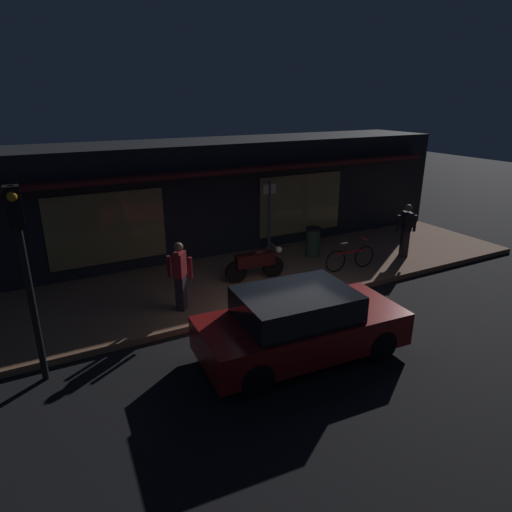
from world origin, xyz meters
TOP-DOWN VIEW (x-y plane):
  - ground_plane at (0.00, 0.00)m, footprint 60.00×60.00m
  - sidewalk_slab at (0.00, 3.00)m, footprint 18.00×4.00m
  - storefront_building at (0.00, 6.39)m, footprint 18.00×3.30m
  - motorcycle at (0.23, 2.68)m, footprint 1.70×0.55m
  - bicycle_parked at (3.01, 2.05)m, footprint 1.66×0.42m
  - person_photographer at (-2.20, 1.89)m, footprint 0.53×0.45m
  - person_bystander at (5.29, 2.18)m, footprint 0.59×0.44m
  - sign_post at (1.51, 4.19)m, footprint 0.44×0.09m
  - trash_bin at (2.74, 3.56)m, footprint 0.48×0.48m
  - traffic_light_pole at (-5.29, 0.62)m, footprint 0.24×0.33m
  - parked_car_near at (-0.71, -0.92)m, footprint 4.20×2.02m

SIDE VIEW (x-z plane):
  - ground_plane at x=0.00m, z-range 0.00..0.00m
  - sidewalk_slab at x=0.00m, z-range 0.00..0.15m
  - bicycle_parked at x=3.01m, z-range 0.05..0.96m
  - trash_bin at x=2.74m, z-range 0.16..1.09m
  - motorcycle at x=0.23m, z-range 0.16..1.13m
  - parked_car_near at x=-0.71m, z-range -0.01..1.41m
  - person_photographer at x=-2.20m, z-range 0.19..1.86m
  - person_bystander at x=5.29m, z-range 0.19..1.86m
  - sign_post at x=1.51m, z-range 0.31..2.71m
  - storefront_building at x=0.00m, z-range 0.00..3.60m
  - traffic_light_pole at x=-5.29m, z-range 0.68..4.28m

